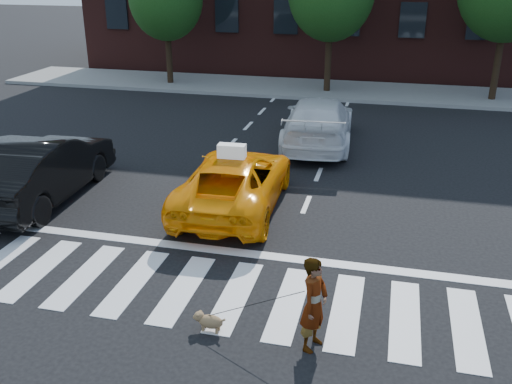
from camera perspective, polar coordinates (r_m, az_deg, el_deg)
ground at (r=10.79m, az=-7.31°, el=-9.59°), size 120.00×120.00×0.00m
crosswalk at (r=10.79m, az=-7.31°, el=-9.57°), size 13.00×2.40×0.01m
stop_line at (r=12.09m, az=-4.64°, el=-5.70°), size 12.00×0.30×0.01m
sidewalk_far at (r=26.81m, az=6.13°, el=10.19°), size 30.00×4.00×0.15m
taxi at (r=13.82m, az=-2.15°, el=1.10°), size 2.41×4.91×1.34m
black_sedan at (r=15.21m, az=-20.71°, el=2.25°), size 2.00×5.07×1.64m
white_suv at (r=18.72m, az=6.25°, el=7.01°), size 2.51×5.39×1.52m
woman at (r=8.91m, az=5.84°, el=-11.10°), size 0.54×0.66×1.57m
dog at (r=9.58m, az=-4.80°, el=-12.70°), size 0.58×0.25×0.33m
taxi_sign at (r=13.36m, az=-2.43°, el=4.12°), size 0.66×0.31×0.32m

